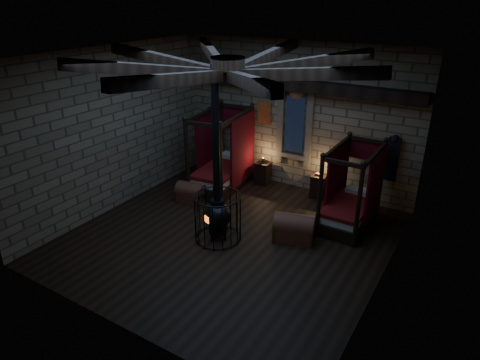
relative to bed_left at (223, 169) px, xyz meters
The scene contains 8 objects.
room 4.26m from the bed_left, 52.30° to the right, with size 7.02×7.02×4.29m.
bed_left is the anchor object (origin of this frame).
bed_right 3.94m from the bed_left, ahead, with size 1.03×1.94×2.01m.
trunk_left 1.35m from the bed_left, 98.84° to the right, with size 0.83×0.59×0.57m.
trunk_right 3.51m from the bed_left, 28.26° to the right, with size 1.04×0.81×0.68m.
nightstand_left 1.23m from the bed_left, 39.89° to the left, with size 0.44×0.43×0.85m.
nightstand_right 2.81m from the bed_left, 16.17° to the left, with size 0.47×0.46×0.73m.
stove 2.97m from the bed_left, 58.71° to the right, with size 1.10×1.10×4.05m.
Camera 1 is at (4.79, -7.36, 5.38)m, focal length 32.00 mm.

